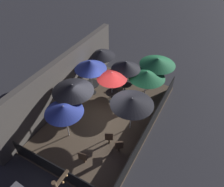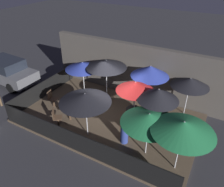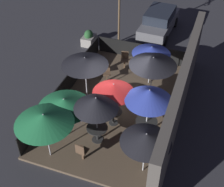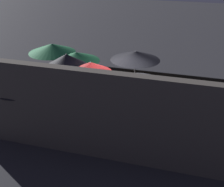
% 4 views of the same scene
% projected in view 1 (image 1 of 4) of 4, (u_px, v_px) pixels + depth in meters
% --- Properties ---
extents(ground_plane, '(60.00, 60.00, 0.00)m').
position_uv_depth(ground_plane, '(106.00, 117.00, 12.81)').
color(ground_plane, '#2D2D33').
extents(patio_deck, '(8.71, 5.33, 0.12)m').
position_uv_depth(patio_deck, '(106.00, 116.00, 12.77)').
color(patio_deck, brown).
rests_on(patio_deck, ground_plane).
extents(building_wall, '(10.31, 0.36, 3.10)m').
position_uv_depth(building_wall, '(63.00, 81.00, 12.83)').
color(building_wall, '#4C4742').
rests_on(building_wall, ground_plane).
extents(fence_front, '(8.51, 0.05, 0.95)m').
position_uv_depth(fence_front, '(149.00, 127.00, 11.47)').
color(fence_front, black).
rests_on(fence_front, patio_deck).
extents(fence_side_left, '(0.05, 5.13, 0.95)m').
position_uv_depth(fence_side_left, '(57.00, 171.00, 9.57)').
color(fence_side_left, black).
rests_on(fence_side_left, patio_deck).
extents(patio_umbrella_0, '(1.77, 1.77, 2.35)m').
position_uv_depth(patio_umbrella_0, '(126.00, 65.00, 12.91)').
color(patio_umbrella_0, '#B2B2B7').
rests_on(patio_umbrella_0, patio_deck).
extents(patio_umbrella_1, '(1.93, 1.93, 2.43)m').
position_uv_depth(patio_umbrella_1, '(90.00, 65.00, 12.83)').
color(patio_umbrella_1, '#B2B2B7').
rests_on(patio_umbrella_1, patio_deck).
extents(patio_umbrella_2, '(1.76, 1.76, 2.23)m').
position_uv_depth(patio_umbrella_2, '(112.00, 75.00, 12.30)').
color(patio_umbrella_2, '#B2B2B7').
rests_on(patio_umbrella_2, patio_deck).
extents(patio_umbrella_3, '(1.89, 1.89, 2.18)m').
position_uv_depth(patio_umbrella_3, '(64.00, 109.00, 10.33)').
color(patio_umbrella_3, '#B2B2B7').
rests_on(patio_umbrella_3, patio_deck).
extents(patio_umbrella_4, '(2.18, 2.18, 2.43)m').
position_uv_depth(patio_umbrella_4, '(73.00, 88.00, 11.14)').
color(patio_umbrella_4, '#B2B2B7').
rests_on(patio_umbrella_4, patio_deck).
extents(patio_umbrella_5, '(1.86, 1.86, 2.04)m').
position_uv_depth(patio_umbrella_5, '(101.00, 53.00, 14.45)').
color(patio_umbrella_5, '#B2B2B7').
rests_on(patio_umbrella_5, patio_deck).
extents(patio_umbrella_6, '(2.20, 2.20, 2.22)m').
position_uv_depth(patio_umbrella_6, '(132.00, 101.00, 10.68)').
color(patio_umbrella_6, '#B2B2B7').
rests_on(patio_umbrella_6, patio_deck).
extents(patio_umbrella_7, '(2.18, 2.18, 2.01)m').
position_uv_depth(patio_umbrella_7, '(147.00, 74.00, 12.71)').
color(patio_umbrella_7, '#B2B2B7').
rests_on(patio_umbrella_7, patio_deck).
extents(patio_umbrella_8, '(2.22, 2.22, 2.25)m').
position_uv_depth(patio_umbrella_8, '(158.00, 61.00, 13.34)').
color(patio_umbrella_8, '#B2B2B7').
rests_on(patio_umbrella_8, patio_deck).
extents(dining_table_0, '(0.89, 0.89, 0.74)m').
position_uv_depth(dining_table_0, '(125.00, 85.00, 13.90)').
color(dining_table_0, black).
rests_on(dining_table_0, patio_deck).
extents(dining_table_1, '(0.93, 0.93, 0.74)m').
position_uv_depth(dining_table_1, '(92.00, 85.00, 13.87)').
color(dining_table_1, black).
rests_on(dining_table_1, patio_deck).
extents(dining_table_2, '(0.76, 0.76, 0.74)m').
position_uv_depth(dining_table_2, '(112.00, 94.00, 13.25)').
color(dining_table_2, black).
rests_on(dining_table_2, patio_deck).
extents(patio_chair_0, '(0.56, 0.56, 0.94)m').
position_uv_depth(patio_chair_0, '(119.00, 146.00, 10.52)').
color(patio_chair_0, '#4C3828').
rests_on(patio_chair_0, patio_deck).
extents(patio_chair_1, '(0.45, 0.45, 0.95)m').
position_uv_depth(patio_chair_1, '(135.00, 77.00, 14.66)').
color(patio_chair_1, '#4C3828').
rests_on(patio_chair_1, patio_deck).
extents(patio_chair_2, '(0.54, 0.54, 0.96)m').
position_uv_depth(patio_chair_2, '(109.00, 137.00, 10.87)').
color(patio_chair_2, '#4C3828').
rests_on(patio_chair_2, patio_deck).
extents(patio_chair_3, '(0.47, 0.47, 0.93)m').
position_uv_depth(patio_chair_3, '(84.00, 157.00, 10.07)').
color(patio_chair_3, '#4C3828').
rests_on(patio_chair_3, patio_deck).
extents(patio_chair_4, '(0.56, 0.56, 0.90)m').
position_uv_depth(patio_chair_4, '(128.00, 96.00, 13.24)').
color(patio_chair_4, '#4C3828').
rests_on(patio_chair_4, patio_deck).
extents(patron_0, '(0.45, 0.45, 1.24)m').
position_uv_depth(patron_0, '(136.00, 100.00, 12.88)').
color(patron_0, navy).
rests_on(patron_0, patio_deck).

